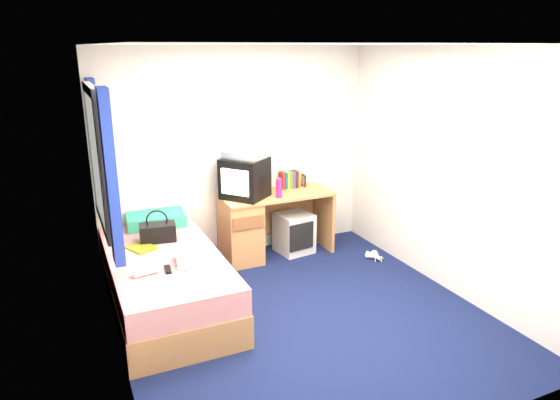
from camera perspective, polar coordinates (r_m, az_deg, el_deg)
name	(u,v)px	position (r m, az deg, el deg)	size (l,w,h in m)	color
ground	(302,315)	(4.74, 2.56, -13.04)	(3.40, 3.40, 0.00)	#0C1438
room_shell	(305,162)	(4.21, 2.82, 4.31)	(3.40, 3.40, 3.40)	white
bed	(166,281)	(4.89, -12.90, -9.00)	(1.01, 2.00, 0.54)	tan
pillow	(156,219)	(5.52, -14.00, -2.16)	(0.60, 0.38, 0.13)	#1B81B2
desk	(254,225)	(5.80, -2.97, -2.82)	(1.30, 0.55, 0.75)	tan
storage_cube	(294,233)	(6.01, 1.61, -3.75)	(0.39, 0.39, 0.48)	silver
crt_tv	(245,178)	(5.60, -4.05, 2.52)	(0.61, 0.62, 0.45)	black
vcr	(244,155)	(5.54, -4.09, 5.20)	(0.42, 0.30, 0.08)	silver
book_row	(290,180)	(6.01, 1.10, 2.36)	(0.24, 0.13, 0.20)	maroon
picture_frame	(304,180)	(6.10, 2.73, 2.27)	(0.02, 0.12, 0.14)	black
pink_water_bottle	(279,189)	(5.61, -0.12, 1.31)	(0.07, 0.07, 0.21)	#DC1F7C
aerosol_can	(260,186)	(5.75, -2.27, 1.57)	(0.05, 0.05, 0.18)	silver
handbag	(158,232)	(5.08, -13.81, -3.54)	(0.37, 0.24, 0.32)	black
towel	(192,257)	(4.54, -9.97, -6.42)	(0.29, 0.24, 0.10)	silver
magazine	(141,247)	(4.96, -15.58, -5.25)	(0.21, 0.28, 0.01)	yellow
water_bottle	(145,271)	(4.38, -15.13, -7.88)	(0.07, 0.07, 0.20)	white
colour_swatch_fan	(188,270)	(4.39, -10.49, -7.90)	(0.22, 0.06, 0.01)	#FBAD37
remote_control	(168,269)	(4.43, -12.70, -7.75)	(0.05, 0.16, 0.02)	black
window_assembly	(101,162)	(4.66, -19.79, 4.16)	(0.11, 1.42, 1.40)	silver
white_heels	(376,257)	(5.95, 10.96, -6.40)	(0.20, 0.26, 0.09)	silver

